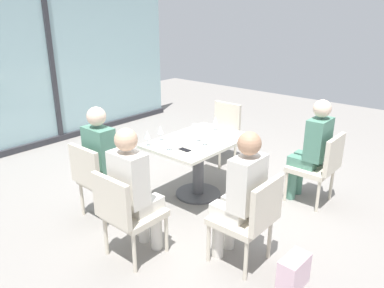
{
  "coord_description": "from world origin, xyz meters",
  "views": [
    {
      "loc": [
        -3.22,
        -2.65,
        2.19
      ],
      "look_at": [
        0.0,
        0.1,
        0.65
      ],
      "focal_mm": 34.62,
      "sensor_mm": 36.0,
      "label": 1
    }
  ],
  "objects": [
    {
      "name": "person_far_left",
      "position": [
        -1.01,
        0.48,
        0.7
      ],
      "size": [
        0.39,
        0.34,
        1.26
      ],
      "color": "#4C7F6B",
      "rests_on": "ground_plane"
    },
    {
      "name": "chair_front_right",
      "position": [
        0.75,
        -1.21,
        0.5
      ],
      "size": [
        0.46,
        0.5,
        0.87
      ],
      "color": "beige",
      "rests_on": "ground_plane"
    },
    {
      "name": "wine_glass_1",
      "position": [
        -0.11,
        -0.19,
        0.86
      ],
      "size": [
        0.07,
        0.07,
        0.18
      ],
      "color": "silver",
      "rests_on": "dining_table_main"
    },
    {
      "name": "person_front_right",
      "position": [
        0.75,
        -1.1,
        0.7
      ],
      "size": [
        0.34,
        0.39,
        1.26
      ],
      "color": "#4C7F6B",
      "rests_on": "ground_plane"
    },
    {
      "name": "wine_glass_2",
      "position": [
        -0.49,
        0.02,
        0.86
      ],
      "size": [
        0.07,
        0.07,
        0.18
      ],
      "color": "silver",
      "rests_on": "dining_table_main"
    },
    {
      "name": "wine_glass_4",
      "position": [
        -0.32,
        0.31,
        0.86
      ],
      "size": [
        0.07,
        0.07,
        0.18
      ],
      "color": "silver",
      "rests_on": "dining_table_main"
    },
    {
      "name": "chair_front_left",
      "position": [
        -0.75,
        -1.21,
        0.5
      ],
      "size": [
        0.46,
        0.5,
        0.87
      ],
      "color": "beige",
      "rests_on": "ground_plane"
    },
    {
      "name": "cell_phone_on_table",
      "position": [
        -0.37,
        -0.11,
        0.73
      ],
      "size": [
        0.08,
        0.15,
        0.01
      ],
      "primitive_type": "cube",
      "rotation": [
        0.0,
        0.0,
        -0.04
      ],
      "color": "black",
      "rests_on": "dining_table_main"
    },
    {
      "name": "chair_far_right",
      "position": [
        1.12,
        0.48,
        0.5
      ],
      "size": [
        0.5,
        0.46,
        0.87
      ],
      "color": "beige",
      "rests_on": "ground_plane"
    },
    {
      "name": "wine_glass_3",
      "position": [
        -0.06,
        -0.05,
        0.86
      ],
      "size": [
        0.07,
        0.07,
        0.18
      ],
      "color": "silver",
      "rests_on": "dining_table_main"
    },
    {
      "name": "wine_glass_5",
      "position": [
        0.41,
        0.06,
        0.86
      ],
      "size": [
        0.07,
        0.07,
        0.18
      ],
      "color": "silver",
      "rests_on": "dining_table_main"
    },
    {
      "name": "chair_far_left",
      "position": [
        -1.12,
        0.48,
        0.5
      ],
      "size": [
        0.5,
        0.46,
        0.87
      ],
      "color": "beige",
      "rests_on": "ground_plane"
    },
    {
      "name": "ground_plane",
      "position": [
        0.0,
        0.0,
        0.0
      ],
      "size": [
        12.0,
        12.0,
        0.0
      ],
      "primitive_type": "plane",
      "color": "gray"
    },
    {
      "name": "handbag_0",
      "position": [
        -0.75,
        -1.66,
        0.14
      ],
      "size": [
        0.31,
        0.17,
        0.28
      ],
      "primitive_type": "cube",
      "rotation": [
        0.0,
        0.0,
        -0.04
      ],
      "color": "beige",
      "rests_on": "ground_plane"
    },
    {
      "name": "dining_table_main",
      "position": [
        0.0,
        0.0,
        0.53
      ],
      "size": [
        1.22,
        0.83,
        0.73
      ],
      "color": "silver",
      "rests_on": "ground_plane"
    },
    {
      "name": "window_wall_backdrop",
      "position": [
        0.0,
        3.2,
        1.21
      ],
      "size": [
        5.07,
        0.1,
        2.7
      ],
      "color": "#94B7BC",
      "rests_on": "ground_plane"
    },
    {
      "name": "person_side_end",
      "position": [
        -1.29,
        -0.32,
        0.7
      ],
      "size": [
        0.39,
        0.34,
        1.26
      ],
      "color": "silver",
      "rests_on": "ground_plane"
    },
    {
      "name": "person_front_left",
      "position": [
        -0.75,
        -1.1,
        0.7
      ],
      "size": [
        0.34,
        0.39,
        1.26
      ],
      "color": "silver",
      "rests_on": "ground_plane"
    },
    {
      "name": "coffee_cup",
      "position": [
        0.23,
        0.25,
        0.78
      ],
      "size": [
        0.08,
        0.08,
        0.09
      ],
      "primitive_type": "cylinder",
      "color": "white",
      "rests_on": "dining_table_main"
    },
    {
      "name": "wine_glass_0",
      "position": [
        -0.54,
        0.3,
        0.86
      ],
      "size": [
        0.07,
        0.07,
        0.18
      ],
      "color": "silver",
      "rests_on": "dining_table_main"
    },
    {
      "name": "chair_side_end",
      "position": [
        -1.4,
        -0.32,
        0.5
      ],
      "size": [
        0.5,
        0.46,
        0.87
      ],
      "color": "beige",
      "rests_on": "ground_plane"
    }
  ]
}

